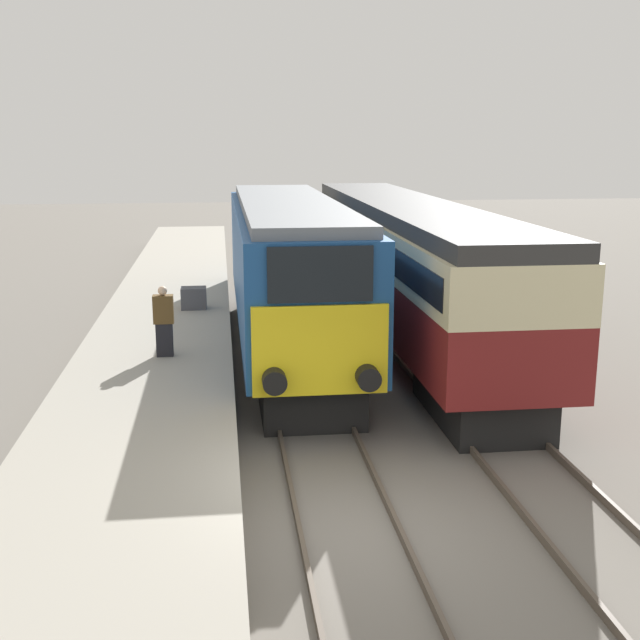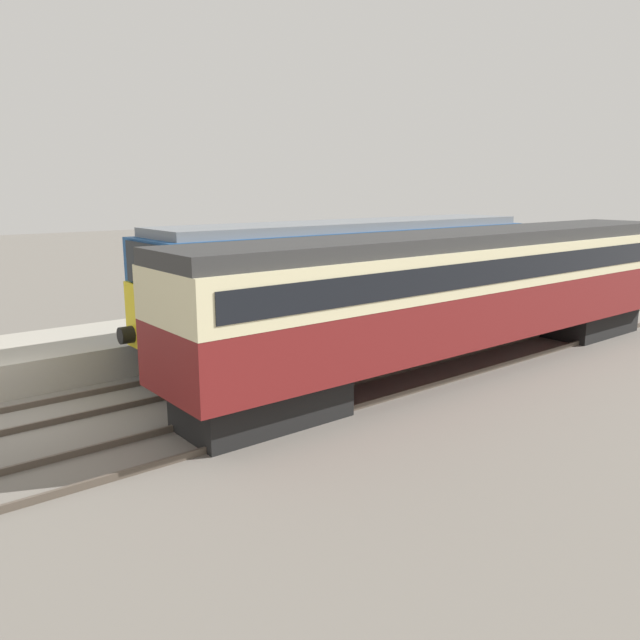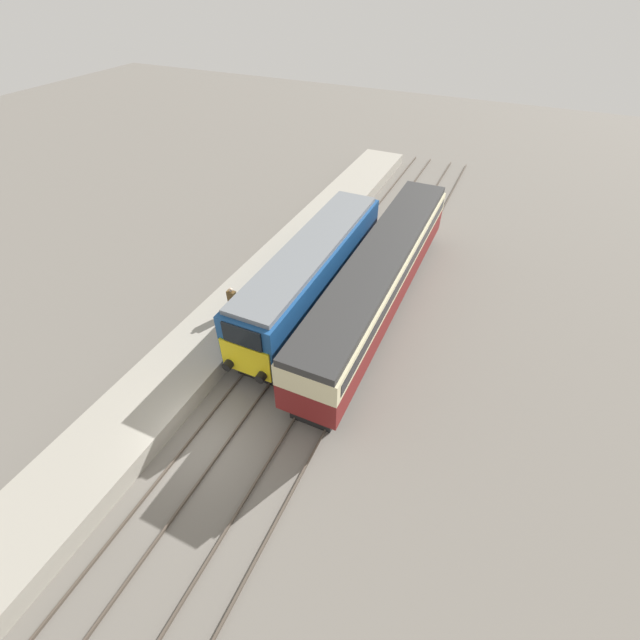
# 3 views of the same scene
# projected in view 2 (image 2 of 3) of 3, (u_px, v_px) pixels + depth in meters

# --- Properties ---
(ground_plane) EXTENTS (120.00, 120.00, 0.00)m
(ground_plane) POSITION_uv_depth(u_px,v_px,m) (7.00, 423.00, 13.53)
(ground_plane) COLOR slate
(platform_left) EXTENTS (3.50, 50.00, 0.88)m
(platform_left) POSITION_uv_depth(u_px,v_px,m) (242.00, 327.00, 20.84)
(platform_left) COLOR #9E998C
(platform_left) RESTS_ON ground_plane
(rails_near_track) EXTENTS (1.51, 60.00, 0.14)m
(rails_near_track) POSITION_uv_depth(u_px,v_px,m) (211.00, 377.00, 16.57)
(rails_near_track) COLOR #4C4238
(rails_near_track) RESTS_ON ground_plane
(rails_far_track) EXTENTS (1.50, 60.00, 0.14)m
(rails_far_track) POSITION_uv_depth(u_px,v_px,m) (285.00, 413.00, 13.97)
(rails_far_track) COLOR #4C4238
(rails_far_track) RESTS_ON ground_plane
(locomotive) EXTENTS (2.70, 13.82, 4.03)m
(locomotive) POSITION_uv_depth(u_px,v_px,m) (353.00, 280.00, 19.18)
(locomotive) COLOR black
(locomotive) RESTS_ON ground_plane
(passenger_carriage) EXTENTS (2.75, 17.97, 3.85)m
(passenger_carriage) POSITION_uv_depth(u_px,v_px,m) (466.00, 286.00, 17.29)
(passenger_carriage) COLOR black
(passenger_carriage) RESTS_ON ground_plane
(person_on_platform) EXTENTS (0.44, 0.26, 1.57)m
(person_on_platform) POSITION_uv_depth(u_px,v_px,m) (213.00, 296.00, 19.65)
(person_on_platform) COLOR black
(person_on_platform) RESTS_ON platform_left
(luggage_crate) EXTENTS (0.70, 0.56, 0.60)m
(luggage_crate) POSITION_uv_depth(u_px,v_px,m) (342.00, 296.00, 22.41)
(luggage_crate) COLOR #4C4C51
(luggage_crate) RESTS_ON platform_left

